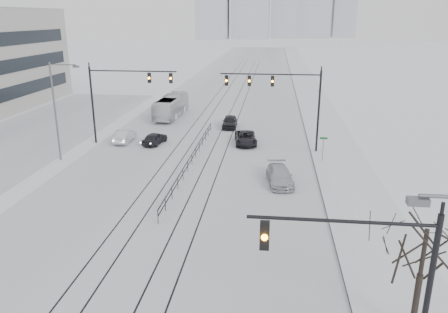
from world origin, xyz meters
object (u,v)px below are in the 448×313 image
Objects in this scene: sedan_nb_front at (246,138)px; sedan_sb_inner at (155,138)px; sedan_nb_far at (230,122)px; traffic_mast_near at (379,280)px; bare_tree at (425,241)px; sedan_sb_outer at (125,136)px; box_truck at (171,106)px; sedan_nb_right at (280,176)px.

sedan_sb_inner is at bearing 179.56° from sedan_nb_front.
sedan_nb_far is (7.07, 8.12, 0.08)m from sedan_sb_inner.
bare_tree is (2.41, 3.00, -0.07)m from traffic_mast_near.
sedan_sb_outer is at bearing 175.67° from sedan_nb_front.
box_truck reaches higher than sedan_sb_inner.
bare_tree is at bearing 135.05° from sedan_sb_inner.
sedan_nb_right is 1.09× the size of sedan_nb_far.
sedan_sb_inner is at bearing 124.01° from bare_tree.
box_truck is (-10.73, 12.01, 0.75)m from sedan_nb_front.
sedan_nb_right reaches higher than sedan_nb_front.
sedan_nb_far is 0.42× the size of box_truck.
sedan_sb_inner is at bearing 117.80° from traffic_mast_near.
traffic_mast_near is 1.50× the size of sedan_nb_front.
traffic_mast_near reaches higher than sedan_nb_right.
sedan_sb_inner is at bearing 97.89° from box_truck.
bare_tree reaches higher than sedan_sb_inner.
sedan_nb_far reaches higher than sedan_nb_right.
traffic_mast_near is 0.70× the size of box_truck.
bare_tree reaches higher than sedan_sb_outer.
box_truck reaches higher than sedan_nb_front.
sedan_nb_far is at bearing 101.48° from sedan_nb_front.
sedan_sb_outer is at bearing 139.59° from sedan_nb_right.
sedan_sb_outer is at bearing 128.23° from bare_tree.
bare_tree is 32.89m from sedan_sb_inner.
sedan_nb_front is 16.12m from box_truck.
bare_tree is 0.61× the size of box_truck.
bare_tree is at bearing -80.07° from sedan_nb_front.
sedan_nb_right is 27.19m from box_truck.
sedan_sb_outer is (-3.42, 0.46, 0.04)m from sedan_sb_inner.
sedan_nb_front is 11.68m from sedan_nb_right.
traffic_mast_near is 46.63m from box_truck.
bare_tree is 35.27m from sedan_sb_outer.
sedan_nb_right reaches higher than sedan_sb_inner.
bare_tree reaches higher than box_truck.
sedan_sb_inner is 9.52m from sedan_nb_front.
sedan_sb_inner is 16.35m from sedan_nb_right.
sedan_sb_inner is at bearing -132.94° from sedan_nb_far.
sedan_sb_inner is 0.89× the size of sedan_nb_far.
bare_tree is 44.85m from box_truck.
box_truck is at bearing 113.71° from sedan_nb_right.
sedan_sb_outer is 12.99m from sedan_nb_far.
sedan_sb_outer is 0.98× the size of sedan_nb_far.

